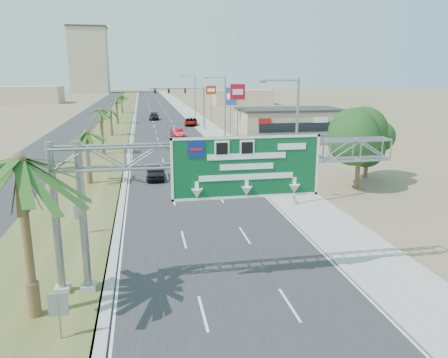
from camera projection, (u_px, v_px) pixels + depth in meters
The scene contains 30 objects.
road at pixel (158, 113), 118.08m from camera, with size 12.00×300.00×0.02m, color #28282B.
sidewalk_right at pixel (190, 112), 119.58m from camera, with size 4.00×300.00×0.10m, color #9E9B93.
median_grass at pixel (120, 113), 116.29m from camera, with size 7.00×300.00×0.12m, color #465425.
opposing_road at pixel (93, 114), 115.05m from camera, with size 8.00×300.00×0.02m, color #28282B.
sign_gantry at pixel (213, 166), 20.84m from camera, with size 16.75×1.24×7.50m.
palm_near at pixel (18, 161), 17.34m from camera, with size 5.70×5.70×8.35m.
palm_row_b at pixel (86, 134), 40.70m from camera, with size 3.99×3.99×5.95m.
palm_row_c at pixel (101, 111), 55.81m from camera, with size 3.99×3.99×6.75m.
palm_row_d at pixel (110, 110), 73.31m from camera, with size 3.99×3.99×5.45m.
palm_row_e at pixel (116, 100), 91.31m from camera, with size 3.99×3.99×6.15m.
palm_row_f at pixel (121, 96), 115.29m from camera, with size 3.99×3.99×5.75m.
streetlight_near at pixel (294, 148), 34.18m from camera, with size 3.27×0.44×10.00m.
streetlight_mid at pixel (224, 114), 62.85m from camera, with size 3.27×0.44×10.00m.
streetlight_far at pixel (194, 100), 97.26m from camera, with size 3.27×0.44×10.00m.
signal_mast at pixel (193, 104), 81.52m from camera, with size 10.28×0.71×8.00m.
store_building at pixel (289, 121), 79.48m from camera, with size 18.00×10.00×4.00m, color tan.
oak_near at pixel (360, 140), 39.42m from camera, with size 4.50×4.50×6.80m.
oak_far at pixel (368, 140), 43.94m from camera, with size 3.50×3.50×5.60m.
median_signback_a at pixel (59, 308), 16.96m from camera, with size 0.75×0.08×2.08m.
median_signback_b at pixel (80, 214), 28.31m from camera, with size 0.75×0.08×2.08m.
tower_distant at pixel (89, 61), 242.07m from camera, with size 20.00×16.00×35.00m, color tan.
building_distant_left at pixel (27, 95), 157.15m from camera, with size 24.00×14.00×6.00m, color tan.
building_distant_right at pixel (242, 97), 151.51m from camera, with size 20.00×12.00×5.00m, color tan.
car_left_lane at pixel (156, 172), 43.77m from camera, with size 1.79×4.46×1.52m, color black.
car_mid_lane at pixel (177, 133), 72.38m from camera, with size 1.63×4.67×1.54m, color maroon.
car_right_lane at pixel (191, 122), 89.31m from camera, with size 2.56×5.56×1.54m, color gray.
car_far at pixel (154, 117), 100.46m from camera, with size 2.16×5.31×1.54m, color black.
pole_sign_red_near at pixel (238, 95), 67.66m from camera, with size 2.42×0.63×9.01m.
pole_sign_blue at pixel (231, 98), 76.33m from camera, with size 1.94×1.11×8.21m.
pole_sign_red_far at pixel (211, 93), 94.23m from camera, with size 2.19×0.94×8.03m.
Camera 1 is at (-4.27, -10.23, 10.32)m, focal length 35.00 mm.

